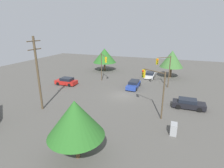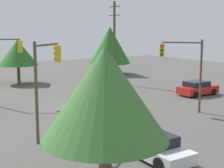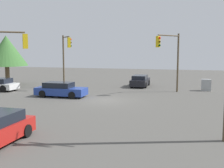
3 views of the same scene
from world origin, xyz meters
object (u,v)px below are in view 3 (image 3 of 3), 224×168
object	(u,v)px
sedan_dark	(140,81)
traffic_signal_main	(66,52)
sedan_blue	(61,90)
traffic_signal_cross	(170,52)
electrical_cabinet	(206,85)

from	to	relation	value
sedan_dark	traffic_signal_main	world-z (taller)	traffic_signal_main
sedan_dark	sedan_blue	xyz separation A→B (m)	(5.89, 9.16, -0.00)
traffic_signal_main	traffic_signal_cross	bearing A→B (deg)	50.69
sedan_blue	electrical_cabinet	world-z (taller)	sedan_blue
traffic_signal_main	traffic_signal_cross	distance (m)	11.28
sedan_dark	sedan_blue	bearing A→B (deg)	-122.76
traffic_signal_cross	sedan_blue	bearing A→B (deg)	-30.56
sedan_blue	traffic_signal_cross	size ratio (longest dim) A/B	0.78
sedan_dark	traffic_signal_cross	xyz separation A→B (m)	(-3.67, 4.36, 3.41)
sedan_blue	traffic_signal_main	xyz separation A→B (m)	(1.72, -5.10, 3.37)
sedan_dark	electrical_cabinet	distance (m)	7.52
electrical_cabinet	traffic_signal_cross	bearing A→B (deg)	35.94
sedan_dark	electrical_cabinet	xyz separation A→B (m)	(-7.32, 1.71, -0.04)
sedan_dark	sedan_blue	world-z (taller)	sedan_dark
sedan_dark	traffic_signal_main	size ratio (longest dim) A/B	0.72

